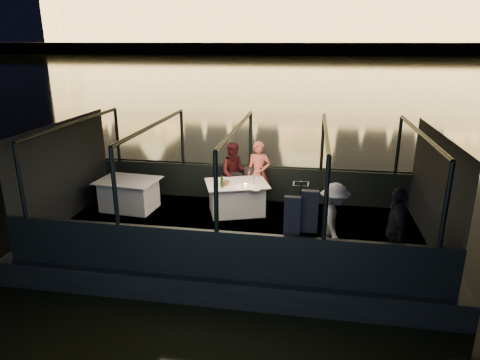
% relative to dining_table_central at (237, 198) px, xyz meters
% --- Properties ---
extents(river_water, '(500.00, 500.00, 0.00)m').
position_rel_dining_table_central_xyz_m(river_water, '(0.19, 78.97, -0.89)').
color(river_water, black).
rests_on(river_water, ground).
extents(boat_hull, '(8.60, 4.40, 1.00)m').
position_rel_dining_table_central_xyz_m(boat_hull, '(0.19, -1.03, -0.89)').
color(boat_hull, black).
rests_on(boat_hull, river_water).
extents(boat_deck, '(8.00, 4.00, 0.04)m').
position_rel_dining_table_central_xyz_m(boat_deck, '(0.19, -1.03, -0.41)').
color(boat_deck, black).
rests_on(boat_deck, boat_hull).
extents(gunwale_port, '(8.00, 0.08, 0.90)m').
position_rel_dining_table_central_xyz_m(gunwale_port, '(0.19, 0.97, 0.06)').
color(gunwale_port, black).
rests_on(gunwale_port, boat_deck).
extents(gunwale_starboard, '(8.00, 0.08, 0.90)m').
position_rel_dining_table_central_xyz_m(gunwale_starboard, '(0.19, -3.03, 0.06)').
color(gunwale_starboard, black).
rests_on(gunwale_starboard, boat_deck).
extents(cabin_glass_port, '(8.00, 0.02, 1.40)m').
position_rel_dining_table_central_xyz_m(cabin_glass_port, '(0.19, 0.97, 1.21)').
color(cabin_glass_port, '#99B2B2').
rests_on(cabin_glass_port, gunwale_port).
extents(cabin_glass_starboard, '(8.00, 0.02, 1.40)m').
position_rel_dining_table_central_xyz_m(cabin_glass_starboard, '(0.19, -3.03, 1.21)').
color(cabin_glass_starboard, '#99B2B2').
rests_on(cabin_glass_starboard, gunwale_starboard).
extents(cabin_roof_glass, '(8.00, 4.00, 0.02)m').
position_rel_dining_table_central_xyz_m(cabin_roof_glass, '(0.19, -1.03, 1.91)').
color(cabin_roof_glass, '#99B2B2').
rests_on(cabin_roof_glass, boat_deck).
extents(end_wall_fore, '(0.02, 4.00, 2.30)m').
position_rel_dining_table_central_xyz_m(end_wall_fore, '(-3.81, -1.03, 0.76)').
color(end_wall_fore, black).
rests_on(end_wall_fore, boat_deck).
extents(end_wall_aft, '(0.02, 4.00, 2.30)m').
position_rel_dining_table_central_xyz_m(end_wall_aft, '(4.19, -1.03, 0.76)').
color(end_wall_aft, black).
rests_on(end_wall_aft, boat_deck).
extents(canopy_ribs, '(8.00, 4.00, 2.30)m').
position_rel_dining_table_central_xyz_m(canopy_ribs, '(0.19, -1.03, 0.76)').
color(canopy_ribs, black).
rests_on(canopy_ribs, boat_deck).
extents(embankment, '(400.00, 140.00, 6.00)m').
position_rel_dining_table_central_xyz_m(embankment, '(0.19, 208.97, 0.11)').
color(embankment, '#423D33').
rests_on(embankment, ground).
extents(dining_table_central, '(1.72, 1.47, 0.77)m').
position_rel_dining_table_central_xyz_m(dining_table_central, '(0.00, 0.00, 0.00)').
color(dining_table_central, white).
rests_on(dining_table_central, boat_deck).
extents(dining_table_aft, '(1.54, 1.18, 0.77)m').
position_rel_dining_table_central_xyz_m(dining_table_aft, '(-2.67, -0.21, 0.00)').
color(dining_table_aft, white).
rests_on(dining_table_aft, boat_deck).
extents(chair_port_left, '(0.45, 0.45, 0.81)m').
position_rel_dining_table_central_xyz_m(chair_port_left, '(-0.15, 0.45, 0.06)').
color(chair_port_left, black).
rests_on(chair_port_left, boat_deck).
extents(chair_port_right, '(0.48, 0.48, 0.97)m').
position_rel_dining_table_central_xyz_m(chair_port_right, '(0.31, 0.47, 0.06)').
color(chair_port_right, black).
rests_on(chair_port_right, boat_deck).
extents(coat_stand, '(0.54, 0.45, 1.79)m').
position_rel_dining_table_central_xyz_m(coat_stand, '(1.57, -2.78, 0.51)').
color(coat_stand, black).
rests_on(coat_stand, boat_deck).
extents(person_woman_coral, '(0.61, 0.43, 1.63)m').
position_rel_dining_table_central_xyz_m(person_woman_coral, '(0.44, 0.72, 0.36)').
color(person_woman_coral, '#E66653').
rests_on(person_woman_coral, boat_deck).
extents(person_man_maroon, '(0.88, 0.76, 1.58)m').
position_rel_dining_table_central_xyz_m(person_man_maroon, '(-0.18, 0.72, 0.36)').
color(person_man_maroon, '#391012').
rests_on(person_man_maroon, boat_deck).
extents(passenger_stripe, '(0.57, 0.99, 1.50)m').
position_rel_dining_table_central_xyz_m(passenger_stripe, '(2.20, -1.91, 0.47)').
color(passenger_stripe, white).
rests_on(passenger_stripe, boat_deck).
extents(passenger_dark, '(0.44, 0.97, 1.63)m').
position_rel_dining_table_central_xyz_m(passenger_dark, '(3.25, -2.32, 0.47)').
color(passenger_dark, black).
rests_on(passenger_dark, boat_deck).
extents(wine_bottle, '(0.08, 0.08, 0.29)m').
position_rel_dining_table_central_xyz_m(wine_bottle, '(-0.28, -0.37, 0.53)').
color(wine_bottle, '#163D16').
rests_on(wine_bottle, dining_table_central).
extents(bread_basket, '(0.25, 0.25, 0.09)m').
position_rel_dining_table_central_xyz_m(bread_basket, '(-0.26, -0.17, 0.42)').
color(bread_basket, brown).
rests_on(bread_basket, dining_table_central).
extents(amber_candle, '(0.07, 0.07, 0.08)m').
position_rel_dining_table_central_xyz_m(amber_candle, '(0.25, -0.25, 0.42)').
color(amber_candle, orange).
rests_on(amber_candle, dining_table_central).
extents(plate_near, '(0.26, 0.26, 0.01)m').
position_rel_dining_table_central_xyz_m(plate_near, '(0.52, -0.42, 0.39)').
color(plate_near, silver).
rests_on(plate_near, dining_table_central).
extents(plate_far, '(0.26, 0.26, 0.01)m').
position_rel_dining_table_central_xyz_m(plate_far, '(-0.17, -0.12, 0.39)').
color(plate_far, white).
rests_on(plate_far, dining_table_central).
extents(wine_glass_white, '(0.08, 0.08, 0.20)m').
position_rel_dining_table_central_xyz_m(wine_glass_white, '(-0.26, -0.37, 0.48)').
color(wine_glass_white, silver).
rests_on(wine_glass_white, dining_table_central).
extents(wine_glass_red, '(0.07, 0.07, 0.20)m').
position_rel_dining_table_central_xyz_m(wine_glass_red, '(0.41, 0.03, 0.48)').
color(wine_glass_red, white).
rests_on(wine_glass_red, dining_table_central).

